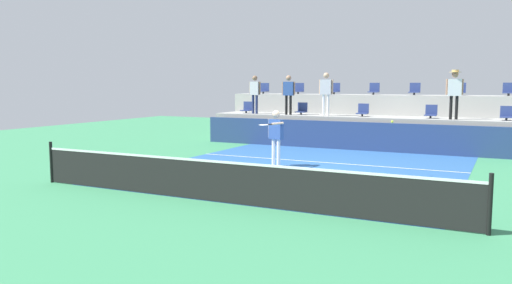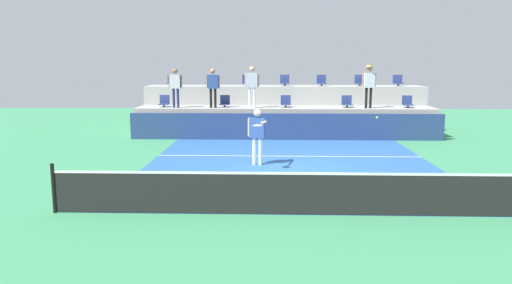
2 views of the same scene
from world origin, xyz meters
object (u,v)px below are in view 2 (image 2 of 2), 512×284
Objects in this scene: stadium_chair_lower_far_right at (407,103)px; spectator_with_hat at (369,81)px; stadium_chair_upper_mid_left at (247,81)px; stadium_chair_upper_right at (360,81)px; stadium_chair_upper_far_left at (172,81)px; tennis_ball at (377,118)px; stadium_chair_upper_far_right at (398,81)px; stadium_chair_upper_left at (210,81)px; stadium_chair_lower_right at (347,102)px; stadium_chair_lower_left at (225,102)px; stadium_chair_upper_center at (285,81)px; spectator_leaning_on_rail at (252,83)px; spectator_in_grey at (175,84)px; tennis_player at (257,131)px; stadium_chair_upper_mid_right at (321,81)px; spectator_in_white at (213,84)px; stadium_chair_lower_center at (286,102)px; stadium_chair_lower_far_left at (164,102)px.

spectator_with_hat reaches higher than stadium_chair_lower_far_right.
stadium_chair_upper_right is (5.31, 0.00, 0.00)m from stadium_chair_upper_mid_left.
stadium_chair_upper_far_left is 11.54m from tennis_ball.
stadium_chair_upper_far_right is at bearing 71.73° from tennis_ball.
stadium_chair_lower_far_right is 1.00× the size of stadium_chair_upper_left.
stadium_chair_upper_mid_left reaches higher than stadium_chair_lower_right.
stadium_chair_upper_center is (2.68, 1.80, 0.85)m from stadium_chair_lower_left.
spectator_with_hat is at bearing -17.17° from stadium_chair_upper_left.
stadium_chair_lower_left is 8.23m from stadium_chair_upper_far_right.
spectator_leaning_on_rail is (2.09, -2.18, 0.02)m from stadium_chair_upper_left.
stadium_chair_lower_far_right is at bearing -18.80° from stadium_chair_upper_center.
stadium_chair_upper_mid_left reaches higher than tennis_ball.
stadium_chair_upper_far_right is 10.30m from spectator_in_grey.
tennis_player is 25.78× the size of tennis_ball.
stadium_chair_upper_mid_right is at bearing 180.00° from stadium_chair_upper_right.
spectator_with_hat reaches higher than spectator_in_grey.
spectator_with_hat reaches higher than stadium_chair_upper_far_left.
spectator_in_white is (-8.45, -2.18, -0.05)m from stadium_chair_upper_far_right.
stadium_chair_lower_center is at bearing 111.18° from tennis_ball.
tennis_ball is at bearing -39.69° from stadium_chair_lower_far_left.
stadium_chair_lower_center is at bearing -45.03° from stadium_chair_upper_mid_left.
stadium_chair_lower_far_right is 0.31× the size of spectator_in_grey.
spectator_with_hat is at bearing -50.70° from stadium_chair_upper_mid_right.
stadium_chair_upper_far_right is at bearing 51.78° from tennis_player.
stadium_chair_upper_mid_left is 8.21m from tennis_player.
stadium_chair_upper_left is 1.00× the size of stadium_chair_upper_center.
stadium_chair_lower_right is 3.31m from stadium_chair_upper_far_right.
stadium_chair_lower_right is 4.89m from stadium_chair_upper_mid_left.
stadium_chair_lower_left is 2.17m from stadium_chair_upper_left.
stadium_chair_upper_far_left is 9.15m from spectator_with_hat.
stadium_chair_lower_left is at bearing -163.80° from stadium_chair_upper_right.
stadium_chair_upper_left is 1.00× the size of stadium_chair_upper_far_right.
stadium_chair_upper_right is at bearing 180.00° from stadium_chair_upper_far_right.
spectator_in_white reaches higher than stadium_chair_upper_left.
stadium_chair_upper_left is 2.50m from spectator_in_grey.
stadium_chair_upper_far_left is at bearing 133.42° from tennis_ball.
stadium_chair_lower_left reaches higher than tennis_player.
stadium_chair_upper_center is 0.30× the size of tennis_player.
spectator_in_white is at bearing -177.39° from stadium_chair_lower_far_right.
spectator_in_white reaches higher than stadium_chair_upper_mid_left.
stadium_chair_upper_far_right is 0.29× the size of spectator_leaning_on_rail.
stadium_chair_lower_left is 0.30× the size of tennis_player.
stadium_chair_lower_far_right is at bearing 0.00° from stadium_chair_lower_far_left.
stadium_chair_lower_far_left is at bearing 180.00° from stadium_chair_lower_far_right.
spectator_in_grey is at bearing -177.81° from stadium_chair_lower_far_right.
stadium_chair_upper_far_right is at bearing 12.70° from stadium_chair_lower_left.
spectator_with_hat is at bearing -22.35° from stadium_chair_upper_mid_left.
stadium_chair_lower_far_left is 5.36m from stadium_chair_lower_center.
tennis_player is at bearing -70.56° from spectator_in_white.
stadium_chair_lower_far_left reaches higher than tennis_player.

